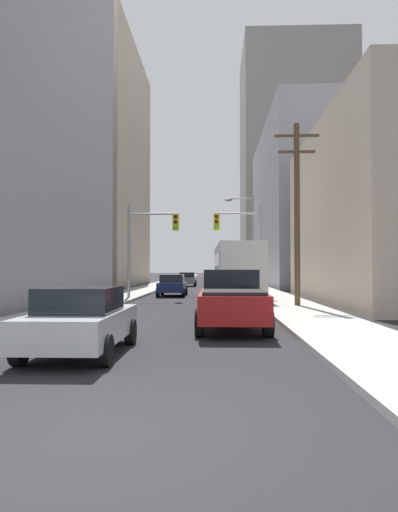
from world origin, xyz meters
TOP-DOWN VIEW (x-y plane):
  - ground_plane at (0.00, 0.00)m, footprint 400.00×400.00m
  - sidewalk_left at (-5.05, 50.00)m, footprint 3.02×160.00m
  - sidewalk_right at (5.05, 50.00)m, footprint 3.02×160.00m
  - city_bus at (2.66, 24.59)m, footprint 2.82×11.56m
  - pickup_truck_red at (1.86, 9.86)m, footprint 2.20×5.41m
  - sedan_silver at (-1.69, 5.24)m, footprint 1.95×4.20m
  - sedan_black at (1.72, 15.52)m, footprint 1.95×4.24m
  - sedan_navy at (-1.70, 27.34)m, footprint 1.95×4.22m
  - sedan_grey at (-1.76, 45.48)m, footprint 1.95×4.22m
  - traffic_signal_near_left at (-2.78, 23.87)m, footprint 3.25×0.44m
  - traffic_signal_near_right at (2.89, 23.87)m, footprint 3.00×0.44m
  - traffic_signal_far_right at (2.95, 68.58)m, footprint 2.88×0.44m
  - utility_pole_right at (5.35, 17.64)m, footprint 2.20×0.28m
  - street_lamp_right at (3.89, 30.22)m, footprint 2.24×0.32m
  - building_left_mid_office at (-15.59, 47.53)m, footprint 15.79×21.25m
  - building_right_mid_block at (18.51, 49.50)m, footprint 23.13×27.87m
  - building_right_far_highrise at (18.01, 91.68)m, footprint 21.89×20.09m

SIDE VIEW (x-z plane):
  - ground_plane at x=0.00m, z-range 0.00..0.00m
  - sidewalk_left at x=-5.05m, z-range 0.00..0.15m
  - sidewalk_right at x=5.05m, z-range 0.00..0.15m
  - sedan_silver at x=-1.69m, z-range 0.01..1.53m
  - sedan_black at x=1.72m, z-range 0.01..1.53m
  - sedan_navy at x=-1.70m, z-range 0.01..1.53m
  - sedan_grey at x=-1.76m, z-range 0.01..1.53m
  - pickup_truck_red at x=1.86m, z-range -0.02..1.88m
  - city_bus at x=2.66m, z-range 0.23..3.63m
  - traffic_signal_far_right at x=2.95m, z-range 1.00..7.00m
  - traffic_signal_near_right at x=2.89m, z-range 1.00..7.00m
  - traffic_signal_near_left at x=-2.78m, z-range 1.02..7.02m
  - street_lamp_right at x=3.89m, z-range 0.77..8.27m
  - utility_pole_right at x=5.35m, z-range 0.27..9.37m
  - building_right_mid_block at x=18.51m, z-range 0.00..18.31m
  - building_left_mid_office at x=-15.59m, z-range 0.00..27.35m
  - building_right_far_highrise at x=18.01m, z-range 0.00..48.05m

